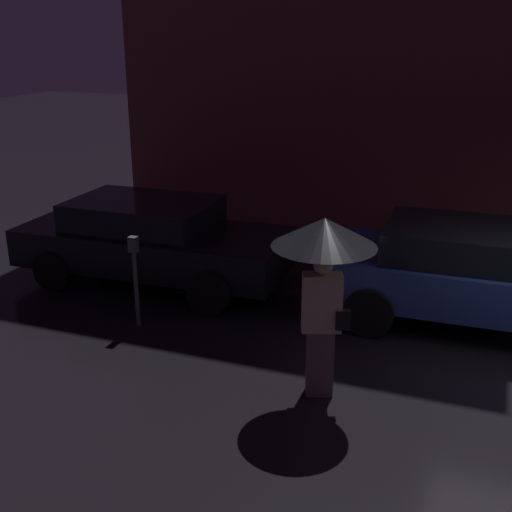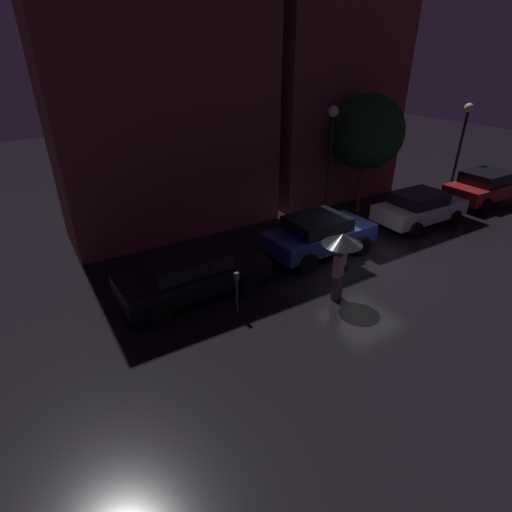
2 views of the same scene
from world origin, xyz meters
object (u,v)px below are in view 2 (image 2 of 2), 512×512
Objects in this scene: parked_car_blue at (319,234)px; parked_car_red at (487,186)px; parked_car_black at (192,273)px; pedestrian_with_umbrella at (342,247)px; parking_meter at (237,289)px; parked_car_white at (419,207)px; street_lamp_far at (463,131)px; street_lamp_near at (330,147)px.

parked_car_red is (10.36, 0.03, 0.04)m from parked_car_blue.
pedestrian_with_umbrella is (3.53, -2.46, 0.97)m from parked_car_black.
parked_car_blue reaches higher than parking_meter.
pedestrian_with_umbrella is (-11.80, -2.65, 0.91)m from parked_car_red.
pedestrian_with_umbrella is at bearing -16.64° from parking_meter.
parked_car_black is 10.32m from parked_car_white.
parked_car_black reaches higher than parking_meter.
parked_car_black is at bearing 111.56° from parking_meter.
street_lamp_far is (0.44, 2.08, 2.20)m from parked_car_red.
parked_car_black is 1.11× the size of parked_car_white.
parked_car_red is 8.90m from street_lamp_near.
street_lamp_near is at bearing 148.58° from parked_car_white.
street_lamp_near is (-8.32, 2.01, 2.43)m from parked_car_red.
parked_car_blue reaches higher than parked_car_black.
street_lamp_near is at bearing 30.74° from parking_meter.
parked_car_blue is 3.80m from street_lamp_near.
street_lamp_near is (-3.31, 2.12, 2.49)m from parked_car_white.
parked_car_red is at bearing 6.90° from parking_meter.
parking_meter is (-2.90, 0.87, -0.89)m from pedestrian_with_umbrella.
street_lamp_far reaches higher than parked_car_white.
parked_car_white is 0.94× the size of street_lamp_far.
parked_car_white is 9.83m from parking_meter.
pedestrian_with_umbrella is at bearing -158.26° from parked_car_white.
parked_car_blue is 5.35m from parked_car_white.
parking_meter is 0.28× the size of street_lamp_near.
street_lamp_near reaches higher than parked_car_black.
street_lamp_near is (7.01, 2.20, 2.49)m from parked_car_black.
parked_car_black is at bearing -171.82° from street_lamp_far.
parked_car_red is 3.33× the size of parking_meter.
parked_car_black is at bearing -178.30° from parked_car_white.
parked_car_blue is (4.97, 0.15, 0.03)m from parked_car_black.
parking_meter is (0.63, -1.59, 0.08)m from parked_car_black.
street_lamp_near reaches higher than parked_car_white.
pedestrian_with_umbrella is at bearing -126.76° from street_lamp_near.
parked_car_blue is at bearing 0.32° from parked_car_black.
pedestrian_with_umbrella is at bearing -158.91° from street_lamp_far.
parked_car_white is 5.01m from parked_car_red.
parking_meter is at bearing -168.96° from parked_car_white.
parked_car_blue is 0.91× the size of parked_car_red.
street_lamp_far reaches higher than parking_meter.
street_lamp_far is at bearing 23.13° from parked_car_white.
pedestrian_with_umbrella is (-6.79, -2.54, 0.98)m from parked_car_white.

